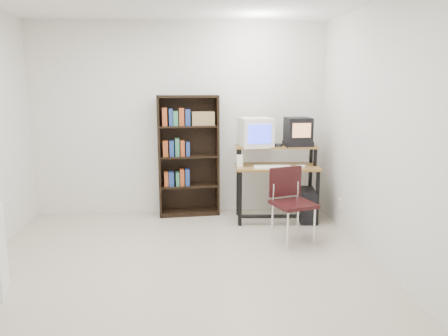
{
  "coord_description": "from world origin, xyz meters",
  "views": [
    {
      "loc": [
        0.11,
        -4.02,
        1.82
      ],
      "look_at": [
        0.53,
        1.1,
        0.79
      ],
      "focal_mm": 35.0,
      "sensor_mm": 36.0,
      "label": 1
    }
  ],
  "objects": [
    {
      "name": "back_wall",
      "position": [
        0.0,
        2.0,
        1.3
      ],
      "size": [
        4.0,
        0.01,
        2.6
      ],
      "primitive_type": "cube",
      "color": "silver",
      "rests_on": "floor"
    },
    {
      "name": "mouse",
      "position": [
        1.54,
        1.37,
        0.74
      ],
      "size": [
        0.11,
        0.07,
        0.03
      ],
      "primitive_type": "cube",
      "rotation": [
        0.0,
        0.0,
        -0.15
      ],
      "color": "white",
      "rests_on": "mousepad"
    },
    {
      "name": "wall_outlet",
      "position": [
        1.99,
        1.15,
        0.3
      ],
      "size": [
        0.02,
        0.08,
        0.12
      ],
      "primitive_type": "cube",
      "color": "beige",
      "rests_on": "right_wall"
    },
    {
      "name": "computer_desk",
      "position": [
        1.25,
        1.5,
        0.67
      ],
      "size": [
        1.1,
        0.6,
        0.98
      ],
      "rotation": [
        0.0,
        0.0,
        -0.06
      ],
      "color": "olive",
      "rests_on": "floor"
    },
    {
      "name": "bookshelf",
      "position": [
        0.1,
        1.85,
        0.84
      ],
      "size": [
        0.84,
        0.34,
        1.63
      ],
      "rotation": [
        0.0,
        0.0,
        0.08
      ],
      "color": "black",
      "rests_on": "floor"
    },
    {
      "name": "front_wall",
      "position": [
        0.0,
        -2.0,
        1.3
      ],
      "size": [
        4.0,
        0.01,
        2.6
      ],
      "primitive_type": "cube",
      "color": "silver",
      "rests_on": "floor"
    },
    {
      "name": "pc_tower",
      "position": [
        1.65,
        1.43,
        0.21
      ],
      "size": [
        0.25,
        0.47,
        0.42
      ],
      "primitive_type": "cube",
      "rotation": [
        0.0,
        0.0,
        -0.11
      ],
      "color": "black",
      "rests_on": "floor"
    },
    {
      "name": "crt_tv",
      "position": [
        1.54,
        1.58,
        1.2
      ],
      "size": [
        0.33,
        0.33,
        0.3
      ],
      "rotation": [
        0.0,
        0.0,
        0.05
      ],
      "color": "black",
      "rests_on": "vcr"
    },
    {
      "name": "right_wall",
      "position": [
        2.0,
        0.0,
        1.3
      ],
      "size": [
        0.01,
        4.0,
        2.6
      ],
      "primitive_type": "cube",
      "color": "silver",
      "rests_on": "floor"
    },
    {
      "name": "school_chair",
      "position": [
        1.25,
        0.71,
        0.52
      ],
      "size": [
        0.53,
        0.53,
        0.85
      ],
      "rotation": [
        0.0,
        0.0,
        0.31
      ],
      "color": "black",
      "rests_on": "floor"
    },
    {
      "name": "cd_spindle",
      "position": [
        1.27,
        1.53,
        0.99
      ],
      "size": [
        0.14,
        0.14,
        0.05
      ],
      "primitive_type": "cylinder",
      "rotation": [
        0.0,
        0.0,
        0.17
      ],
      "color": "#26262B",
      "rests_on": "computer_desk"
    },
    {
      "name": "desk_speaker",
      "position": [
        0.76,
        1.47,
        0.8
      ],
      "size": [
        0.09,
        0.09,
        0.17
      ],
      "primitive_type": "cube",
      "rotation": [
        0.0,
        0.0,
        -0.16
      ],
      "color": "white",
      "rests_on": "computer_desk"
    },
    {
      "name": "crt_monitor",
      "position": [
        0.98,
        1.61,
        1.16
      ],
      "size": [
        0.44,
        0.45,
        0.38
      ],
      "rotation": [
        0.0,
        0.0,
        0.12
      ],
      "color": "white",
      "rests_on": "computer_desk"
    },
    {
      "name": "keyboard",
      "position": [
        1.16,
        1.34,
        0.74
      ],
      "size": [
        0.49,
        0.26,
        0.03
      ],
      "primitive_type": "cube",
      "rotation": [
        0.0,
        0.0,
        -0.11
      ],
      "color": "white",
      "rests_on": "computer_desk"
    },
    {
      "name": "mousepad",
      "position": [
        1.53,
        1.36,
        0.72
      ],
      "size": [
        0.23,
        0.2,
        0.01
      ],
      "primitive_type": "cube",
      "rotation": [
        0.0,
        0.0,
        -0.08
      ],
      "color": "black",
      "rests_on": "computer_desk"
    },
    {
      "name": "vcr",
      "position": [
        1.54,
        1.55,
        1.01
      ],
      "size": [
        0.37,
        0.27,
        0.08
      ],
      "primitive_type": "cube",
      "rotation": [
        0.0,
        0.0,
        0.02
      ],
      "color": "black",
      "rests_on": "computer_desk"
    },
    {
      "name": "floor",
      "position": [
        0.0,
        0.0,
        -0.01
      ],
      "size": [
        4.0,
        4.0,
        0.01
      ],
      "primitive_type": "cube",
      "color": "beige",
      "rests_on": "ground"
    }
  ]
}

